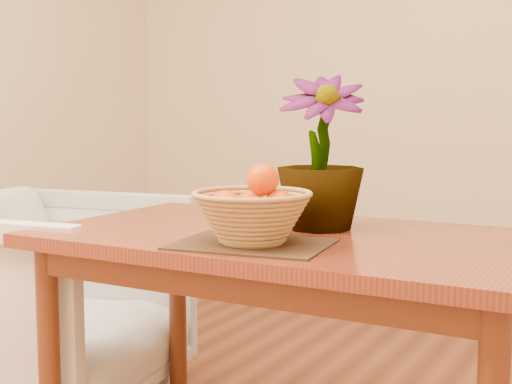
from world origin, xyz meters
The scene contains 7 objects.
wall_back centered at (0.00, 2.25, 1.35)m, with size 4.00×0.02×2.70m, color #F8E2BD.
table centered at (0.00, 0.30, 0.66)m, with size 1.40×0.80×0.75m.
placemat centered at (0.00, 0.09, 0.75)m, with size 0.39×0.29×0.01m, color #362013.
wicker_basket centered at (0.00, 0.09, 0.82)m, with size 0.31×0.31×0.13m.
orange_pile centered at (0.00, 0.09, 0.86)m, with size 0.20×0.19×0.15m.
potted_plant centered at (0.04, 0.40, 0.97)m, with size 0.25×0.25×0.45m, color #1C4714.
armchair centered at (-1.04, 0.39, 0.43)m, with size 0.84×0.79×0.87m, color gray.
Camera 1 is at (0.88, -1.47, 1.09)m, focal length 50.00 mm.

